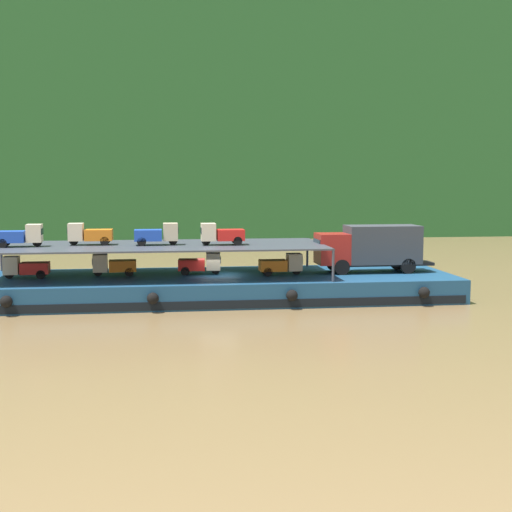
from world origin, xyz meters
name	(u,v)px	position (x,y,z in m)	size (l,w,h in m)	color
ground_plane	(218,298)	(0.00, 0.00, 0.00)	(400.00, 400.00, 0.00)	brown
hillside_far_bank	(188,78)	(0.00, 59.68, 22.55)	(132.87, 33.34, 40.04)	#235628
cargo_barge	(218,287)	(0.00, -0.02, 0.75)	(30.26, 9.17, 1.50)	navy
covered_lorry	(371,247)	(10.15, 0.11, 3.19)	(7.88, 2.36, 3.10)	maroon
cargo_rack	(158,246)	(-3.80, 0.00, 3.44)	(21.06, 7.83, 2.00)	#383D47
mini_truck_lower_stern	(26,267)	(-11.93, 0.08, 2.19)	(2.78, 1.27, 1.38)	red
mini_truck_lower_aft	(114,265)	(-6.60, 0.56, 2.19)	(2.80, 1.30, 1.38)	orange
mini_truck_lower_mid	(200,264)	(-1.08, 0.55, 2.19)	(2.80, 1.30, 1.38)	red
mini_truck_lower_fore	(281,264)	(4.07, -0.47, 2.19)	(2.76, 1.23, 1.38)	orange
mini_truck_upper_stern	(20,236)	(-12.11, -0.27, 4.19)	(2.78, 1.26, 1.38)	#1E47B7
mini_truck_upper_mid	(90,234)	(-8.04, 0.45, 4.19)	(2.75, 1.21, 1.38)	orange
mini_truck_upper_fore	(157,234)	(-3.81, -0.16, 4.19)	(2.76, 1.24, 1.38)	#1E47B7
mini_truck_upper_bow	(222,234)	(0.22, -0.62, 4.19)	(2.76, 1.24, 1.38)	red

